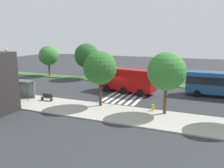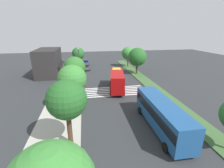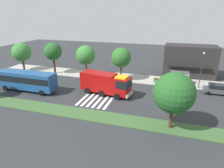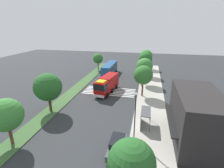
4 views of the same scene
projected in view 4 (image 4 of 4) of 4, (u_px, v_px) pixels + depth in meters
ground_plane at (108, 94)px, 38.16m from camera, size 120.00×120.00×0.00m
sidewalk at (151, 97)px, 36.26m from camera, size 60.00×5.67×0.14m
median_strip at (75, 90)px, 39.75m from camera, size 60.00×3.00×0.14m
crosswalk at (109, 91)px, 39.50m from camera, size 4.95×11.90×0.01m
fire_truck at (107, 84)px, 38.07m from camera, size 9.23×3.92×3.69m
parked_car_west at (117, 145)px, 20.51m from camera, size 4.65×2.14×1.75m
transit_bus at (110, 68)px, 51.67m from camera, size 11.04×2.92×3.50m
bus_stop_shelter at (143, 115)px, 25.44m from camera, size 3.50×1.40×2.46m
bench_near_shelter at (144, 110)px, 29.56m from camera, size 1.60×0.50×0.90m
street_lamp at (135, 113)px, 21.68m from camera, size 0.36×0.36×6.70m
storefront_building at (196, 118)px, 21.79m from camera, size 10.70×6.15×6.81m
sidewalk_tree_far_west at (146, 56)px, 57.77m from camera, size 4.39×4.39×6.59m
sidewalk_tree_west at (145, 59)px, 49.61m from camera, size 3.92×3.92×7.01m
sidewalk_tree_center at (145, 66)px, 42.38m from camera, size 4.12×4.12×6.77m
sidewalk_tree_east at (143, 75)px, 35.19m from camera, size 3.99×3.99×6.67m
sidewalk_tree_far_east at (131, 163)px, 13.81m from camera, size 4.03×4.03×5.97m
median_tree_far_west at (98, 58)px, 56.53m from camera, size 3.35×3.35×5.55m
median_tree_west at (48, 87)px, 28.85m from camera, size 4.82×4.82×6.93m
median_tree_center at (6, 115)px, 20.52m from camera, size 4.11×4.11×6.31m
fire_hydrant at (141, 84)px, 42.62m from camera, size 0.28×0.28×0.70m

